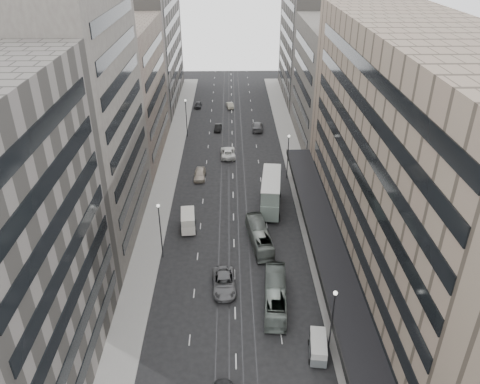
{
  "coord_description": "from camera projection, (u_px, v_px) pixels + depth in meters",
  "views": [
    {
      "loc": [
        -0.3,
        -39.63,
        38.66
      ],
      "look_at": [
        0.95,
        19.0,
        6.1
      ],
      "focal_mm": 35.0,
      "sensor_mm": 36.0,
      "label": 1
    }
  ],
  "objects": [
    {
      "name": "ground",
      "position": [
        235.0,
        319.0,
        53.41
      ],
      "size": [
        220.0,
        220.0,
        0.0
      ],
      "primitive_type": "plane",
      "color": "black",
      "rests_on": "ground"
    },
    {
      "name": "sidewalk_right",
      "position": [
        298.0,
        171.0,
        86.38
      ],
      "size": [
        4.0,
        125.0,
        0.15
      ],
      "primitive_type": "cube",
      "color": "gray",
      "rests_on": "ground"
    },
    {
      "name": "sidewalk_left",
      "position": [
        168.0,
        173.0,
        85.93
      ],
      "size": [
        4.0,
        125.0,
        0.15
      ],
      "primitive_type": "cube",
      "color": "gray",
      "rests_on": "ground"
    },
    {
      "name": "department_store",
      "position": [
        421.0,
        169.0,
        53.55
      ],
      "size": [
        19.2,
        60.0,
        30.0
      ],
      "color": "#806F5D",
      "rests_on": "ground"
    },
    {
      "name": "building_right_mid",
      "position": [
        339.0,
        85.0,
        93.44
      ],
      "size": [
        15.0,
        28.0,
        24.0
      ],
      "primitive_type": "cube",
      "color": "#4D4843",
      "rests_on": "ground"
    },
    {
      "name": "building_right_far",
      "position": [
        316.0,
        44.0,
        118.69
      ],
      "size": [
        15.0,
        32.0,
        28.0
      ],
      "primitive_type": "cube",
      "color": "#5B5852",
      "rests_on": "ground"
    },
    {
      "name": "building_left_b",
      "position": [
        69.0,
        121.0,
        61.37
      ],
      "size": [
        15.0,
        26.0,
        34.0
      ],
      "primitive_type": "cube",
      "color": "#4D4843",
      "rests_on": "ground"
    },
    {
      "name": "building_left_c",
      "position": [
        117.0,
        93.0,
        87.15
      ],
      "size": [
        15.0,
        28.0,
        25.0
      ],
      "primitive_type": "cube",
      "color": "#6D6154",
      "rests_on": "ground"
    },
    {
      "name": "building_left_d",
      "position": [
        144.0,
        47.0,
        115.27
      ],
      "size": [
        15.0,
        38.0,
        28.0
      ],
      "primitive_type": "cube",
      "color": "#5B5852",
      "rests_on": "ground"
    },
    {
      "name": "lamp_right_near",
      "position": [
        333.0,
        315.0,
        46.7
      ],
      "size": [
        0.44,
        0.44,
        8.32
      ],
      "color": "#262628",
      "rests_on": "ground"
    },
    {
      "name": "lamp_right_far",
      "position": [
        288.0,
        152.0,
        81.66
      ],
      "size": [
        0.44,
        0.44,
        8.32
      ],
      "color": "#262628",
      "rests_on": "ground"
    },
    {
      "name": "lamp_left_near",
      "position": [
        160.0,
        225.0,
        61.19
      ],
      "size": [
        0.44,
        0.44,
        8.32
      ],
      "color": "#262628",
      "rests_on": "ground"
    },
    {
      "name": "lamp_left_far",
      "position": [
        186.0,
        114.0,
        98.78
      ],
      "size": [
        0.44,
        0.44,
        8.32
      ],
      "color": "#262628",
      "rests_on": "ground"
    },
    {
      "name": "bus_near",
      "position": [
        275.0,
        295.0,
        54.9
      ],
      "size": [
        3.22,
        10.41,
        2.86
      ],
      "primitive_type": "imported",
      "rotation": [
        0.0,
        0.0,
        3.06
      ],
      "color": "slate",
      "rests_on": "ground"
    },
    {
      "name": "bus_far",
      "position": [
        259.0,
        236.0,
        65.61
      ],
      "size": [
        3.63,
        10.08,
        2.75
      ],
      "primitive_type": "imported",
      "rotation": [
        0.0,
        0.0,
        3.28
      ],
      "color": "slate",
      "rests_on": "ground"
    },
    {
      "name": "double_decker",
      "position": [
        271.0,
        192.0,
        73.54
      ],
      "size": [
        4.05,
        10.33,
        5.51
      ],
      "rotation": [
        0.0,
        0.0,
        -0.11
      ],
      "color": "slate",
      "rests_on": "ground"
    },
    {
      "name": "vw_microbus",
      "position": [
        318.0,
        347.0,
        48.35
      ],
      "size": [
        2.2,
        4.12,
        2.13
      ],
      "rotation": [
        0.0,
        0.0,
        -0.13
      ],
      "color": "#585D60",
      "rests_on": "ground"
    },
    {
      "name": "panel_van",
      "position": [
        188.0,
        221.0,
        68.88
      ],
      "size": [
        2.52,
        4.6,
        2.8
      ],
      "rotation": [
        0.0,
        0.0,
        0.09
      ],
      "color": "silver",
      "rests_on": "ground"
    },
    {
      "name": "sedan_2",
      "position": [
        224.0,
        283.0,
        57.66
      ],
      "size": [
        3.1,
        6.22,
        1.69
      ],
      "primitive_type": "imported",
      "rotation": [
        0.0,
        0.0,
        0.05
      ],
      "color": "slate",
      "rests_on": "ground"
    },
    {
      "name": "sedan_4",
      "position": [
        200.0,
        174.0,
        83.66
      ],
      "size": [
        2.11,
        4.99,
        1.68
      ],
      "primitive_type": "imported",
      "rotation": [
        0.0,
        0.0,
        -0.02
      ],
      "color": "#B4A695",
      "rests_on": "ground"
    },
    {
      "name": "sedan_5",
      "position": [
        218.0,
        128.0,
        104.19
      ],
      "size": [
        1.66,
        4.1,
        1.32
      ],
      "primitive_type": "imported",
      "rotation": [
        0.0,
        0.0,
        -0.07
      ],
      "color": "black",
      "rests_on": "ground"
    },
    {
      "name": "sedan_6",
      "position": [
        228.0,
        152.0,
        91.95
      ],
      "size": [
        3.03,
        6.13,
        1.67
      ],
      "primitive_type": "imported",
      "rotation": [
        0.0,
        0.0,
        3.18
      ],
      "color": "white",
      "rests_on": "ground"
    },
    {
      "name": "sedan_7",
      "position": [
        257.0,
        126.0,
        104.41
      ],
      "size": [
        2.66,
        5.89,
        1.67
      ],
      "primitive_type": "imported",
      "rotation": [
        0.0,
        0.0,
        3.09
      ],
      "color": "slate",
      "rests_on": "ground"
    },
    {
      "name": "sedan_8",
      "position": [
        198.0,
        105.0,
        118.0
      ],
      "size": [
        1.73,
        4.06,
        1.37
      ],
      "primitive_type": "imported",
      "rotation": [
        0.0,
        0.0,
        -0.03
      ],
      "color": "#262628",
      "rests_on": "ground"
    },
    {
      "name": "sedan_9",
      "position": [
        230.0,
        105.0,
        117.71
      ],
      "size": [
        2.05,
        4.45,
        1.41
      ],
      "primitive_type": "imported",
      "rotation": [
        0.0,
        0.0,
        3.27
      ],
      "color": "#B1AA93",
      "rests_on": "ground"
    }
  ]
}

